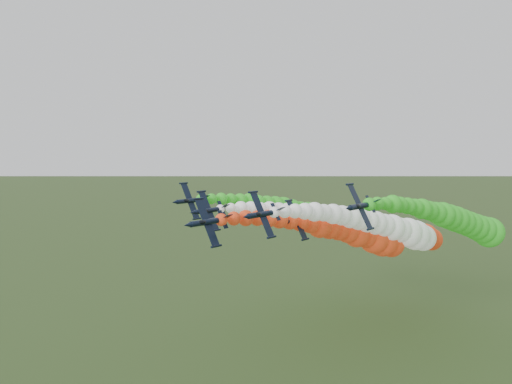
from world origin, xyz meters
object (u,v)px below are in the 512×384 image
jet_outer_left (313,215)px  jet_outer_right (462,222)px  jet_inner_right (389,228)px  jet_trail (402,231)px  jet_inner_left (335,224)px  jet_lead (354,234)px

jet_outer_left → jet_outer_right: 43.91m
jet_inner_right → jet_trail: bearing=101.6°
jet_trail → jet_inner_left: bearing=-140.6°
jet_lead → jet_trail: size_ratio=1.00×
jet_inner_left → jet_outer_right: 34.55m
jet_inner_right → jet_outer_left: bearing=163.1°
jet_inner_right → jet_trail: (-3.61, 17.55, -3.29)m
jet_inner_left → jet_outer_right: size_ratio=0.99×
jet_inner_right → jet_trail: size_ratio=1.00×
jet_lead → jet_outer_right: (19.62, 22.35, 2.37)m
jet_inner_right → jet_outer_right: (14.48, 13.17, 1.31)m
jet_outer_right → jet_trail: jet_outer_right is taller
jet_lead → jet_outer_right: jet_outer_right is taller
jet_outer_left → jet_trail: jet_outer_left is taller
jet_lead → jet_inner_left: size_ratio=1.00×
jet_inner_right → jet_outer_left: size_ratio=0.99×
jet_inner_right → jet_inner_left: bearing=165.4°
jet_trail → jet_outer_left: bearing=-161.3°
jet_outer_left → jet_outer_right: size_ratio=1.00×
jet_inner_right → jet_outer_left: 30.52m
jet_lead → jet_trail: bearing=86.7°
jet_inner_left → jet_trail: size_ratio=1.00×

